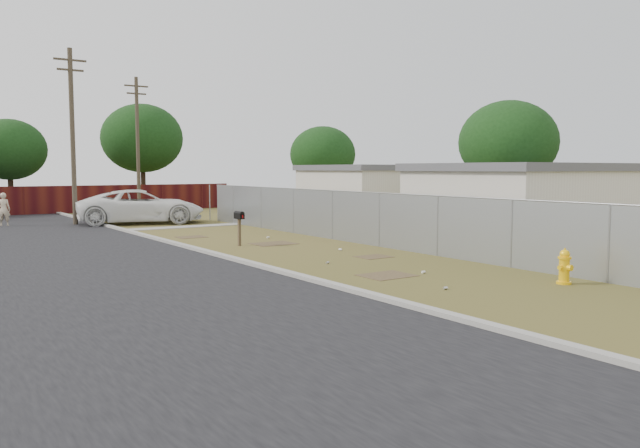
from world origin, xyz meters
TOP-DOWN VIEW (x-y plane):
  - ground at (0.00, 0.00)m, footprint 120.00×120.00m
  - street at (-6.76, 8.05)m, footprint 15.10×60.00m
  - chainlink_fence at (3.12, 1.03)m, footprint 0.10×27.06m
  - privacy_fence at (-6.00, 25.00)m, footprint 30.00×0.12m
  - utility_poles at (-3.67, 20.67)m, footprint 12.60×8.24m
  - houses at (9.70, 3.13)m, footprint 9.30×17.24m
  - horizon_trees at (0.84, 23.56)m, footprint 33.32×31.94m
  - fire_hydrant at (2.08, -8.45)m, footprint 0.41×0.40m
  - mailbox at (-1.07, 3.18)m, footprint 0.20×0.56m
  - pickup_truck at (-0.93, 14.77)m, footprint 7.06×4.70m
  - pedestrian at (-7.18, 17.13)m, footprint 0.72×0.59m
  - scattered_litter at (0.14, -2.06)m, footprint 2.29×12.17m

SIDE VIEW (x-z plane):
  - ground at x=0.00m, z-range 0.00..0.00m
  - street at x=-6.76m, z-range -0.04..0.08m
  - scattered_litter at x=0.14m, z-range 0.01..0.08m
  - fire_hydrant at x=2.08m, z-range -0.03..0.88m
  - chainlink_fence at x=3.12m, z-range -0.21..1.81m
  - pedestrian at x=-7.18m, z-range 0.00..1.70m
  - pickup_truck at x=-0.93m, z-range 0.00..1.80m
  - privacy_fence at x=-6.00m, z-range 0.00..1.80m
  - mailbox at x=-1.07m, z-range 0.38..1.69m
  - houses at x=9.70m, z-range 0.01..3.11m
  - horizon_trees at x=0.84m, z-range 0.74..8.52m
  - utility_poles at x=-3.67m, z-range 0.19..9.19m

